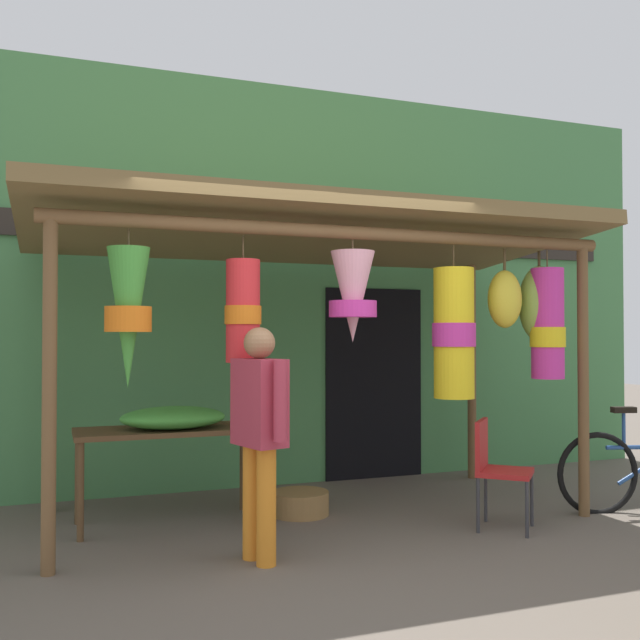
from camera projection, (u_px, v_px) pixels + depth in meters
name	position (u px, v px, depth m)	size (l,w,h in m)	color
ground_plane	(321.00, 559.00, 4.81)	(30.00, 30.00, 0.00)	#60564C
shop_facade	(234.00, 284.00, 7.21)	(9.75, 0.29, 4.06)	#47844C
market_stall_canopy	(336.00, 259.00, 5.91)	(4.68, 2.20, 2.54)	brown
display_table	(168.00, 439.00, 5.72)	(1.45, 0.62, 0.76)	brown
flower_heap_on_table	(175.00, 417.00, 5.68)	(0.83, 0.58, 0.18)	green
folding_chair	(495.00, 464.00, 5.59)	(0.57, 0.57, 0.84)	#AD1E1E
wicker_basket_by_table	(300.00, 503.00, 6.01)	(0.48, 0.48, 0.19)	olive
vendor_in_orange	(259.00, 424.00, 4.77)	(0.32, 0.58, 1.56)	orange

